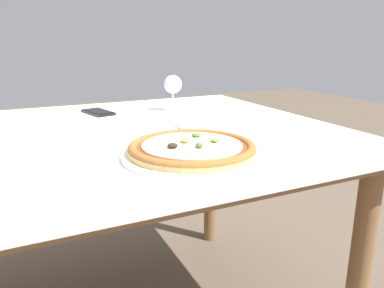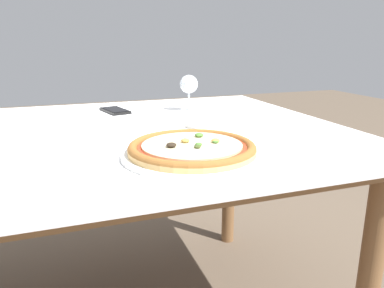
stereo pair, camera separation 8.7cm
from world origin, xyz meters
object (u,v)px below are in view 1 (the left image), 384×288
pizza_plate (192,149)px  cell_phone (98,112)px  dining_table (99,159)px  wine_glass_far_right (173,86)px

pizza_plate → cell_phone: 0.63m
dining_table → cell_phone: cell_phone is taller
dining_table → pizza_plate: 0.35m
cell_phone → dining_table: bearing=-102.2°
wine_glass_far_right → cell_phone: 0.29m
dining_table → pizza_plate: bearing=-62.0°
dining_table → wine_glass_far_right: bearing=36.8°
dining_table → pizza_plate: size_ratio=4.34×
wine_glass_far_right → cell_phone: size_ratio=0.87×
wine_glass_far_right → dining_table: bearing=-143.2°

